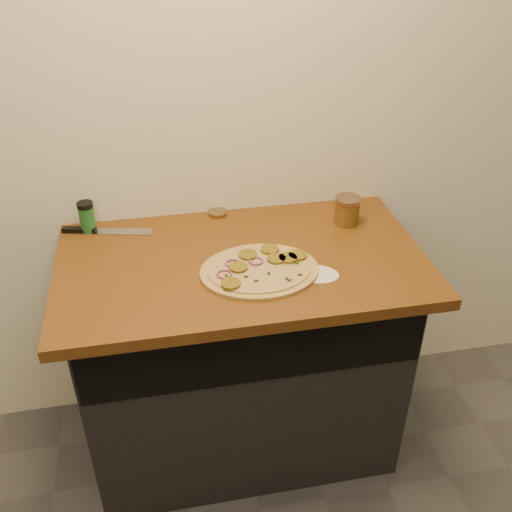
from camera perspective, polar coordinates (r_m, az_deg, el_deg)
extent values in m
cube|color=silver|center=(1.98, -3.35, 16.18)|extent=(4.00, 0.02, 2.70)
cube|color=black|center=(2.18, -1.44, -10.06)|extent=(1.10, 0.60, 0.86)
cube|color=brown|center=(1.88, -1.47, -0.61)|extent=(1.20, 0.70, 0.04)
cylinder|color=tan|center=(1.79, 0.35, -1.48)|extent=(0.37, 0.37, 0.01)
cylinder|color=beige|center=(1.79, 0.35, -1.26)|extent=(0.32, 0.32, 0.00)
cylinder|color=olive|center=(1.82, 2.06, -0.28)|extent=(0.06, 0.06, 0.01)
cylinder|color=olive|center=(1.87, 1.38, 0.68)|extent=(0.06, 0.06, 0.01)
cylinder|color=olive|center=(1.84, -0.84, 0.12)|extent=(0.06, 0.06, 0.01)
cylinder|color=olive|center=(1.71, -2.54, -2.78)|extent=(0.06, 0.06, 0.01)
cylinder|color=olive|center=(1.83, 3.20, -0.20)|extent=(0.06, 0.06, 0.01)
cylinder|color=olive|center=(1.84, 4.18, 0.07)|extent=(0.06, 0.06, 0.01)
cylinder|color=olive|center=(1.78, -1.76, -1.13)|extent=(0.06, 0.06, 0.01)
torus|color=#7C2E65|center=(1.80, -2.32, -0.75)|extent=(0.05, 0.05, 0.01)
torus|color=#7C2E65|center=(1.81, -0.01, -0.50)|extent=(0.05, 0.05, 0.01)
torus|color=#7C2E65|center=(1.75, -3.20, -1.84)|extent=(0.05, 0.05, 0.01)
cube|color=black|center=(1.81, 4.10, -0.73)|extent=(0.02, 0.02, 0.00)
cube|color=black|center=(1.73, 3.40, -2.45)|extent=(0.02, 0.02, 0.00)
cube|color=black|center=(1.76, 1.28, -1.73)|extent=(0.01, 0.02, 0.00)
cube|color=black|center=(1.74, 3.09, -2.28)|extent=(0.01, 0.02, 0.00)
cube|color=black|center=(1.73, -0.01, -2.48)|extent=(0.02, 0.01, 0.00)
cube|color=black|center=(1.82, 2.98, -0.49)|extent=(0.02, 0.01, 0.00)
cube|color=black|center=(1.74, -1.02, -2.08)|extent=(0.01, 0.01, 0.00)
cube|color=black|center=(1.76, 4.42, -1.88)|extent=(0.02, 0.01, 0.00)
cube|color=black|center=(1.70, -2.26, -3.06)|extent=(0.01, 0.02, 0.00)
cube|color=black|center=(1.75, -2.98, -1.97)|extent=(0.01, 0.01, 0.00)
cube|color=#B7BAC1|center=(2.06, -13.31, 2.36)|extent=(0.22, 0.09, 0.00)
cube|color=black|center=(2.09, -17.26, 2.51)|extent=(0.12, 0.05, 0.02)
cylinder|color=#917554|center=(2.12, -3.86, 4.32)|extent=(0.09, 0.09, 0.01)
cylinder|color=maroon|center=(2.07, 9.08, 4.35)|extent=(0.09, 0.09, 0.09)
cylinder|color=#917554|center=(2.04, 9.20, 5.59)|extent=(0.09, 0.09, 0.01)
cylinder|color=#1F6328|center=(2.07, -16.52, 3.57)|extent=(0.05, 0.05, 0.09)
cylinder|color=black|center=(2.05, -16.76, 4.92)|extent=(0.06, 0.06, 0.02)
cylinder|color=silver|center=(1.80, 6.02, -1.79)|extent=(0.18, 0.18, 0.00)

